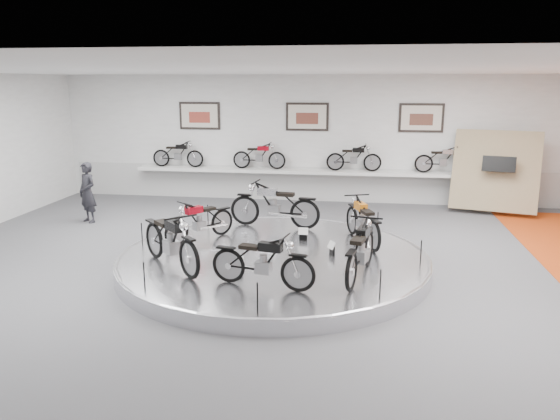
# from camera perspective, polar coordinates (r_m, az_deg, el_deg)

# --- Properties ---
(floor) EXTENTS (16.00, 16.00, 0.00)m
(floor) POSITION_cam_1_polar(r_m,az_deg,el_deg) (11.15, -0.93, -6.58)
(floor) COLOR #545457
(floor) RESTS_ON ground
(ceiling) EXTENTS (16.00, 16.00, 0.00)m
(ceiling) POSITION_cam_1_polar(r_m,az_deg,el_deg) (10.48, -1.02, 14.45)
(ceiling) COLOR white
(ceiling) RESTS_ON wall_back
(wall_back) EXTENTS (16.00, 0.00, 16.00)m
(wall_back) POSITION_cam_1_polar(r_m,az_deg,el_deg) (17.51, 2.85, 7.43)
(wall_back) COLOR white
(wall_back) RESTS_ON floor
(wall_front) EXTENTS (16.00, 0.00, 16.00)m
(wall_front) POSITION_cam_1_polar(r_m,az_deg,el_deg) (4.17, -17.51, -12.86)
(wall_front) COLOR white
(wall_front) RESTS_ON floor
(dado_band) EXTENTS (15.68, 0.04, 1.10)m
(dado_band) POSITION_cam_1_polar(r_m,az_deg,el_deg) (17.70, 2.78, 2.75)
(dado_band) COLOR #BCBCBA
(dado_band) RESTS_ON floor
(display_platform) EXTENTS (6.40, 6.40, 0.30)m
(display_platform) POSITION_cam_1_polar(r_m,az_deg,el_deg) (11.38, -0.68, -5.36)
(display_platform) COLOR silver
(display_platform) RESTS_ON floor
(platform_rim) EXTENTS (6.40, 6.40, 0.10)m
(platform_rim) POSITION_cam_1_polar(r_m,az_deg,el_deg) (11.34, -0.69, -4.79)
(platform_rim) COLOR #B2B2BA
(platform_rim) RESTS_ON display_platform
(shelf) EXTENTS (11.00, 0.55, 0.10)m
(shelf) POSITION_cam_1_polar(r_m,az_deg,el_deg) (17.35, 2.71, 4.04)
(shelf) COLOR silver
(shelf) RESTS_ON wall_back
(poster_left) EXTENTS (1.35, 0.06, 0.88)m
(poster_left) POSITION_cam_1_polar(r_m,az_deg,el_deg) (18.10, -8.39, 9.72)
(poster_left) COLOR beige
(poster_left) RESTS_ON wall_back
(poster_center) EXTENTS (1.35, 0.06, 0.88)m
(poster_center) POSITION_cam_1_polar(r_m,az_deg,el_deg) (17.42, 2.86, 9.71)
(poster_center) COLOR beige
(poster_center) RESTS_ON wall_back
(poster_right) EXTENTS (1.35, 0.06, 0.88)m
(poster_right) POSITION_cam_1_polar(r_m,az_deg,el_deg) (17.42, 14.55, 9.30)
(poster_right) COLOR beige
(poster_right) RESTS_ON wall_back
(display_panel) EXTENTS (2.56, 1.52, 2.30)m
(display_panel) POSITION_cam_1_polar(r_m,az_deg,el_deg) (17.07, 21.58, 3.82)
(display_panel) COLOR #97825F
(display_panel) RESTS_ON floor
(shelf_bike_a) EXTENTS (1.22, 0.43, 0.73)m
(shelf_bike_a) POSITION_cam_1_polar(r_m,az_deg,el_deg) (18.20, -10.61, 5.59)
(shelf_bike_a) COLOR black
(shelf_bike_a) RESTS_ON shelf
(shelf_bike_b) EXTENTS (1.22, 0.43, 0.73)m
(shelf_bike_b) POSITION_cam_1_polar(r_m,az_deg,el_deg) (17.50, -2.19, 5.50)
(shelf_bike_b) COLOR maroon
(shelf_bike_b) RESTS_ON shelf
(shelf_bike_c) EXTENTS (1.22, 0.43, 0.73)m
(shelf_bike_c) POSITION_cam_1_polar(r_m,az_deg,el_deg) (17.20, 7.72, 5.26)
(shelf_bike_c) COLOR black
(shelf_bike_c) RESTS_ON shelf
(shelf_bike_d) EXTENTS (1.22, 0.43, 0.73)m
(shelf_bike_d) POSITION_cam_1_polar(r_m,az_deg,el_deg) (17.38, 16.69, 4.90)
(shelf_bike_d) COLOR silver
(shelf_bike_d) RESTS_ON shelf
(bike_a) EXTENTS (1.18, 1.82, 1.01)m
(bike_a) POSITION_cam_1_polar(r_m,az_deg,el_deg) (12.14, 8.65, -1.09)
(bike_a) COLOR #CA6A14
(bike_a) RESTS_ON display_platform
(bike_b) EXTENTS (1.99, 0.91, 1.13)m
(bike_b) POSITION_cam_1_polar(r_m,az_deg,el_deg) (13.27, -0.58, 0.56)
(bike_b) COLOR silver
(bike_b) RESTS_ON display_platform
(bike_c) EXTENTS (1.39, 1.60, 0.93)m
(bike_c) POSITION_cam_1_polar(r_m,az_deg,el_deg) (12.30, -8.37, -1.08)
(bike_c) COLOR maroon
(bike_c) RESTS_ON display_platform
(bike_d) EXTENTS (1.82, 1.81, 1.12)m
(bike_d) POSITION_cam_1_polar(r_m,az_deg,el_deg) (10.58, -11.36, -3.07)
(bike_d) COLOR black
(bike_d) RESTS_ON display_platform
(bike_e) EXTENTS (1.71, 0.89, 0.95)m
(bike_e) POSITION_cam_1_polar(r_m,az_deg,el_deg) (9.43, -1.85, -5.34)
(bike_e) COLOR black
(bike_e) RESTS_ON display_platform
(bike_f) EXTENTS (0.98, 1.87, 1.04)m
(bike_f) POSITION_cam_1_polar(r_m,az_deg,el_deg) (9.98, 8.42, -4.15)
(bike_f) COLOR black
(bike_f) RESTS_ON display_platform
(visitor) EXTENTS (0.72, 0.65, 1.66)m
(visitor) POSITION_cam_1_polar(r_m,az_deg,el_deg) (15.80, -19.47, 1.74)
(visitor) COLOR black
(visitor) RESTS_ON floor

